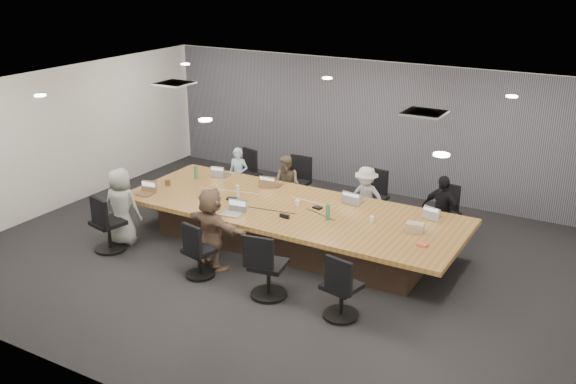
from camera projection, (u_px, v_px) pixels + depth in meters
The scene contains 38 objects.
floor at pixel (276, 257), 10.91m from camera, with size 10.00×8.00×0.00m, color black.
ceiling at pixel (275, 94), 9.95m from camera, with size 10.00×8.00×0.00m, color white.
wall_back at pixel (372, 126), 13.69m from camera, with size 10.00×2.80×0.00m, color silver.
wall_front at pixel (92, 280), 7.18m from camera, with size 10.00×2.80×0.00m, color silver.
wall_left at pixel (61, 138), 12.77m from camera, with size 8.00×2.80×0.00m, color silver.
curtain at pixel (370, 127), 13.62m from camera, with size 9.80×0.04×2.80m, color slate.
conference_table at pixel (291, 225), 11.18m from camera, with size 6.00×2.20×0.74m.
chair_0 at pixel (248, 179), 13.51m from camera, with size 0.54×0.54×0.80m, color black, non-canonical shape.
chair_1 at pixel (296, 187), 12.96m from camera, with size 0.58×0.58×0.86m, color black, non-canonical shape.
chair_2 at pixel (372, 202), 12.18m from camera, with size 0.56×0.56×0.84m, color black, non-canonical shape.
chair_3 at pixel (446, 219), 11.53m from camera, with size 0.50×0.50×0.73m, color black, non-canonical shape.
chair_4 at pixel (109, 227), 11.03m from camera, with size 0.58×0.58×0.85m, color black, non-canonical shape.
chair_5 at pixel (199, 255), 10.14m from camera, with size 0.50×0.50×0.74m, color black, non-canonical shape.
chair_6 at pixel (269, 270), 9.51m from camera, with size 0.59×0.59×0.87m, color black, non-canonical shape.
chair_7 at pixel (342, 291), 8.96m from camera, with size 0.55×0.55×0.81m, color black, non-canonical shape.
person_0 at pixel (238, 176), 13.16m from camera, with size 0.42×0.28×1.16m, color #9ABAD7.
laptop_0 at pixel (223, 175), 12.66m from camera, with size 0.28×0.19×0.02m, color #B2B2B7.
person_1 at pixel (287, 185), 12.62m from camera, with size 0.57×0.44×1.17m, color brown.
laptop_1 at pixel (272, 185), 12.12m from camera, with size 0.33×0.23×0.02m, color #8C6647.
person_2 at pixel (366, 199), 11.83m from camera, with size 0.79×0.45×1.22m, color #ACAEAC.
laptop_2 at pixel (353, 201), 11.33m from camera, with size 0.36×0.25×0.02m, color #B2B2B7.
person_3 at pixel (441, 211), 11.15m from camera, with size 0.76×0.32×1.30m, color black.
laptop_3 at pixel (432, 216), 10.66m from camera, with size 0.30×0.20×0.02m, color #B2B2B7.
person_4 at pixel (122, 206), 11.22m from camera, with size 0.68×0.44×1.39m, color gray.
laptop_4 at pixel (143, 194), 11.65m from camera, with size 0.31×0.22×0.02m, color #8C6647.
person_5 at pixel (212, 229), 10.31m from camera, with size 1.28×0.41×1.38m, color brown.
laptop_5 at pixel (231, 214), 10.74m from camera, with size 0.34×0.23×0.02m, color #B2B2B7.
bottle_green_left at pixel (196, 172), 12.47m from camera, with size 0.07×0.07×0.24m, color #34774F.
bottle_green_right at pixel (328, 212), 10.50m from camera, with size 0.07×0.07×0.26m, color #34774F.
bottle_clear at pixel (238, 191), 11.52m from camera, with size 0.06×0.06×0.21m, color silver.
cup_white_far at pixel (297, 203), 11.12m from camera, with size 0.08×0.08×0.10m, color white.
cup_white_near at pixel (372, 219), 10.44m from camera, with size 0.07×0.07×0.09m, color white.
mug_brown at pixel (168, 182), 12.10m from camera, with size 0.10×0.10×0.12m, color brown.
mic_left at pixel (231, 199), 11.40m from camera, with size 0.17×0.11×0.03m, color black.
mic_right at pixel (317, 208), 11.00m from camera, with size 0.16×0.10×0.03m, color black.
stapler at pixel (284, 216), 10.59m from camera, with size 0.18×0.04×0.07m, color black.
canvas_bag at pixel (415, 227), 10.05m from camera, with size 0.27×0.17×0.15m, color tan.
snack_packet at pixel (422, 245), 9.58m from camera, with size 0.17×0.11×0.04m, color #DB582D.
Camera 1 is at (5.09, -8.45, 4.80)m, focal length 40.00 mm.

